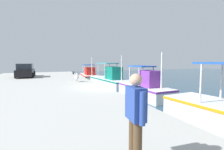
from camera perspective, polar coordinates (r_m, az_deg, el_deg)
The scene contains 8 objects.
quay_pier at distance 11.79m, azimuth -26.25°, elevation -6.87°, with size 36.00×10.00×0.80m, color #B2B2AD.
fishing_boat_nearest at distance 24.42m, azimuth -7.83°, elevation -0.07°, with size 6.41×2.56×3.13m.
fishing_boat_second at distance 17.91m, azimuth -0.54°, elevation -1.58°, with size 6.72×2.79×3.19m.
fishing_boat_third at distance 12.54m, azimuth 11.26°, elevation -4.48°, with size 4.97×2.05×3.24m.
pelican at distance 15.33m, azimuth -11.98°, elevation -0.80°, with size 0.97×0.45×0.82m.
fisherman_standing at distance 3.11m, azimuth 8.06°, elevation -13.38°, with size 0.64×0.28×1.69m.
parked_car at distance 21.73m, azimuth -27.52°, elevation 1.25°, with size 4.12×1.92×1.57m.
mooring_bollard_nearest at distance 23.90m, azimuth -13.13°, elevation 0.73°, with size 0.23×0.23×0.39m, color #333338.
Camera 1 is at (11.52, -4.04, 2.71)m, focal length 26.69 mm.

